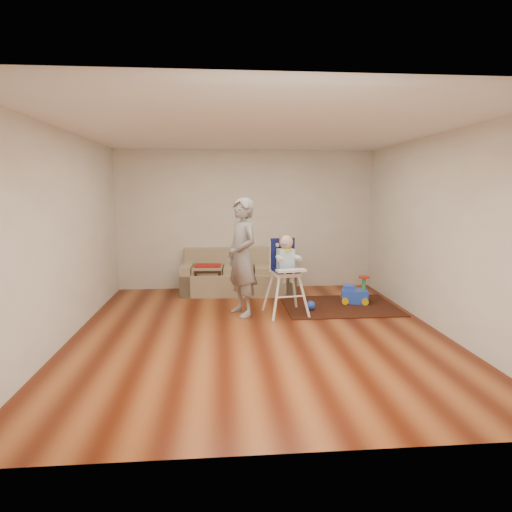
{
  "coord_description": "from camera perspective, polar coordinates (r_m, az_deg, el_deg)",
  "views": [
    {
      "loc": [
        -0.51,
        -5.63,
        1.94
      ],
      "look_at": [
        0.0,
        0.4,
        1.0
      ],
      "focal_mm": 30.0,
      "sensor_mm": 36.0,
      "label": 1
    }
  ],
  "objects": [
    {
      "name": "toy_ball",
      "position": [
        7.01,
        7.33,
        -6.55
      ],
      "size": [
        0.15,
        0.15,
        0.15
      ],
      "primitive_type": "sphere",
      "color": "blue",
      "rests_on": "area_rug"
    },
    {
      "name": "side_table",
      "position": [
        8.02,
        -6.4,
        -3.42
      ],
      "size": [
        0.49,
        0.49,
        0.49
      ],
      "primitive_type": null,
      "color": "black",
      "rests_on": "ground"
    },
    {
      "name": "room_envelope",
      "position": [
        6.18,
        -0.1,
        8.22
      ],
      "size": [
        5.04,
        5.52,
        2.72
      ],
      "color": "beige",
      "rests_on": "ground"
    },
    {
      "name": "area_rug",
      "position": [
        7.36,
        11.08,
        -6.56
      ],
      "size": [
        1.85,
        1.39,
        0.01
      ],
      "primitive_type": "cube",
      "rotation": [
        0.0,
        0.0,
        0.0
      ],
      "color": "black",
      "rests_on": "ground"
    },
    {
      "name": "adult",
      "position": [
        6.58,
        -1.88,
        -0.18
      ],
      "size": [
        0.68,
        0.79,
        1.82
      ],
      "primitive_type": "imported",
      "rotation": [
        0.0,
        0.0,
        -1.12
      ],
      "color": "gray",
      "rests_on": "ground"
    },
    {
      "name": "sofa",
      "position": [
        8.09,
        -2.34,
        -2.09
      ],
      "size": [
        2.16,
        0.98,
        0.82
      ],
      "rotation": [
        0.0,
        0.0,
        -0.06
      ],
      "color": "#9A8D6A",
      "rests_on": "ground"
    },
    {
      "name": "ride_on_toy",
      "position": [
        7.54,
        13.04,
        -4.33
      ],
      "size": [
        0.49,
        0.4,
        0.47
      ],
      "primitive_type": null,
      "rotation": [
        0.0,
        0.0,
        -0.23
      ],
      "color": "blue",
      "rests_on": "area_rug"
    },
    {
      "name": "ground",
      "position": [
        5.98,
        0.33,
        -10.11
      ],
      "size": [
        5.5,
        5.5,
        0.0
      ],
      "primitive_type": "plane",
      "color": "#4D1607",
      "rests_on": "ground"
    },
    {
      "name": "high_chair",
      "position": [
        6.67,
        3.99,
        -2.73
      ],
      "size": [
        0.67,
        0.67,
        1.26
      ],
      "rotation": [
        0.0,
        0.0,
        0.17
      ],
      "color": "white",
      "rests_on": "ground"
    }
  ]
}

